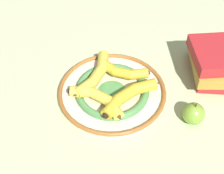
{
  "coord_description": "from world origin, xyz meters",
  "views": [
    {
      "loc": [
        -0.4,
        0.49,
        0.74
      ],
      "look_at": [
        -0.02,
        -0.02,
        0.04
      ],
      "focal_mm": 50.0,
      "sensor_mm": 36.0,
      "label": 1
    }
  ],
  "objects": [
    {
      "name": "book_stack",
      "position": [
        -0.23,
        -0.29,
        0.06
      ],
      "size": [
        0.24,
        0.25,
        0.12
      ],
      "rotation": [
        0.0,
        0.0,
        5.34
      ],
      "color": "#AD2328",
      "rests_on": "ground_plane"
    },
    {
      "name": "banana_b",
      "position": [
        0.05,
        -0.01,
        0.05
      ],
      "size": [
        0.08,
        0.21,
        0.03
      ],
      "rotation": [
        0.0,
        0.0,
        -1.34
      ],
      "color": "gold",
      "rests_on": "decorative_bowl"
    },
    {
      "name": "decorative_bowl",
      "position": [
        -0.02,
        -0.02,
        0.02
      ],
      "size": [
        0.33,
        0.33,
        0.04
      ],
      "color": "beige",
      "rests_on": "ground_plane"
    },
    {
      "name": "banana_c",
      "position": [
        -0.01,
        -0.08,
        0.05
      ],
      "size": [
        0.16,
        0.08,
        0.03
      ],
      "rotation": [
        0.0,
        0.0,
        -2.8
      ],
      "color": "gold",
      "rests_on": "decorative_bowl"
    },
    {
      "name": "banana_a",
      "position": [
        -0.02,
        0.05,
        0.05
      ],
      "size": [
        0.19,
        0.07,
        0.03
      ],
      "rotation": [
        0.0,
        0.0,
        0.07
      ],
      "color": "yellow",
      "rests_on": "decorative_bowl"
    },
    {
      "name": "ground_plane",
      "position": [
        0.0,
        0.0,
        0.0
      ],
      "size": [
        2.8,
        2.8,
        0.0
      ],
      "primitive_type": "plane",
      "color": "#B2C693"
    },
    {
      "name": "banana_d",
      "position": [
        -0.08,
        -0.01,
        0.05
      ],
      "size": [
        0.09,
        0.21,
        0.03
      ],
      "rotation": [
        0.0,
        0.0,
        -4.96
      ],
      "color": "gold",
      "rests_on": "decorative_bowl"
    },
    {
      "name": "apple",
      "position": [
        -0.26,
        -0.08,
        0.03
      ],
      "size": [
        0.06,
        0.06,
        0.08
      ],
      "color": "olive",
      "rests_on": "ground_plane"
    }
  ]
}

